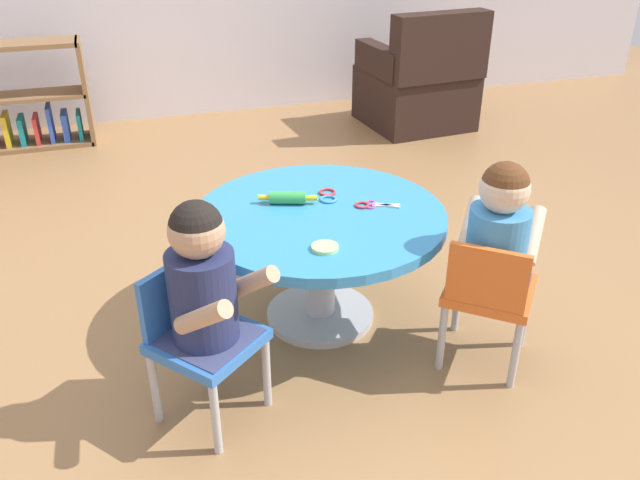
% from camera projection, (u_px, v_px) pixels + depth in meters
% --- Properties ---
extents(ground_plane, '(10.00, 10.00, 0.00)m').
position_uv_depth(ground_plane, '(320.00, 317.00, 2.72)').
color(ground_plane, '#9E7247').
extents(craft_table, '(0.97, 0.97, 0.49)m').
position_uv_depth(craft_table, '(320.00, 236.00, 2.53)').
color(craft_table, silver).
rests_on(craft_table, ground).
extents(child_chair_left, '(0.42, 0.42, 0.54)m').
position_uv_depth(child_chair_left, '(199.00, 336.00, 2.10)').
color(child_chair_left, '#B7B7BC').
rests_on(child_chair_left, ground).
extents(seated_child_left, '(0.43, 0.44, 0.51)m').
position_uv_depth(seated_child_left, '(203.00, 279.00, 1.97)').
color(seated_child_left, '#3F4772').
rests_on(seated_child_left, ground).
extents(child_chair_right, '(0.42, 0.42, 0.54)m').
position_uv_depth(child_chair_right, '(488.00, 293.00, 2.32)').
color(child_chair_right, '#B7B7BC').
rests_on(child_chair_right, ground).
extents(seated_child_right, '(0.43, 0.44, 0.51)m').
position_uv_depth(seated_child_right, '(498.00, 232.00, 2.24)').
color(seated_child_right, '#3F4772').
rests_on(seated_child_right, ground).
extents(bookshelf_low, '(0.93, 0.28, 0.70)m').
position_uv_depth(bookshelf_low, '(16.00, 105.00, 4.36)').
color(bookshelf_low, olive).
rests_on(bookshelf_low, ground).
extents(armchair_dark, '(0.77, 0.78, 0.85)m').
position_uv_depth(armchair_dark, '(419.00, 85.00, 4.75)').
color(armchair_dark, black).
rests_on(armchair_dark, ground).
extents(rolling_pin, '(0.22, 0.10, 0.05)m').
position_uv_depth(rolling_pin, '(288.00, 198.00, 2.54)').
color(rolling_pin, green).
rests_on(rolling_pin, craft_table).
extents(craft_scissors, '(0.14, 0.10, 0.01)m').
position_uv_depth(craft_scissors, '(378.00, 205.00, 2.53)').
color(craft_scissors, silver).
rests_on(craft_scissors, craft_table).
extents(playdough_blob_0, '(0.09, 0.09, 0.01)m').
position_uv_depth(playdough_blob_0, '(325.00, 248.00, 2.23)').
color(playdough_blob_0, '#B2E58C').
rests_on(playdough_blob_0, craft_table).
extents(cookie_cutter_0, '(0.07, 0.07, 0.01)m').
position_uv_depth(cookie_cutter_0, '(327.00, 192.00, 2.64)').
color(cookie_cutter_0, red).
rests_on(cookie_cutter_0, craft_table).
extents(cookie_cutter_1, '(0.07, 0.07, 0.01)m').
position_uv_depth(cookie_cutter_1, '(328.00, 199.00, 2.58)').
color(cookie_cutter_1, '#3F99D8').
rests_on(cookie_cutter_1, craft_table).
extents(cookie_cutter_2, '(0.06, 0.06, 0.01)m').
position_uv_depth(cookie_cutter_2, '(361.00, 205.00, 2.53)').
color(cookie_cutter_2, red).
rests_on(cookie_cutter_2, craft_table).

